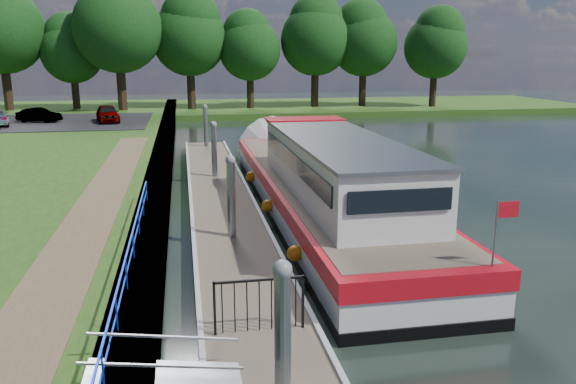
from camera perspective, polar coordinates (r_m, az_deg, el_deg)
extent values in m
cube|color=#473D2D|center=(23.86, -13.18, 0.07)|extent=(1.10, 90.00, 0.78)
cube|color=#284B15|center=(61.90, 1.92, 8.60)|extent=(60.00, 18.00, 0.60)
cube|color=brown|center=(17.24, -20.33, -4.30)|extent=(1.60, 40.00, 0.05)
cube|color=black|center=(47.46, -22.42, 6.60)|extent=(14.00, 12.00, 0.06)
cube|color=#0C2DBF|center=(12.11, -16.63, -8.24)|extent=(0.04, 18.00, 0.04)
cube|color=#0C2DBF|center=(12.24, -16.52, -9.76)|extent=(0.03, 18.00, 0.03)
cylinder|color=#0C2DBF|center=(9.57, -18.30, -16.81)|extent=(0.04, 0.04, 0.72)
cylinder|color=#0C2DBF|center=(11.33, -17.01, -11.71)|extent=(0.04, 0.04, 0.72)
cylinder|color=#0C2DBF|center=(13.16, -16.10, -8.00)|extent=(0.04, 0.04, 0.72)
cylinder|color=#0C2DBF|center=(15.03, -15.43, -5.20)|extent=(0.04, 0.04, 0.72)
cylinder|color=#0C2DBF|center=(16.93, -14.91, -3.03)|extent=(0.04, 0.04, 0.72)
cylinder|color=#0C2DBF|center=(18.85, -14.50, -1.29)|extent=(0.04, 0.04, 0.72)
cylinder|color=#0C2DBF|center=(20.79, -14.16, 0.12)|extent=(0.04, 0.04, 0.72)
cube|color=brown|center=(21.96, -6.72, -1.13)|extent=(2.50, 30.00, 0.24)
cube|color=#9EA0A3|center=(10.97, -1.98, -18.42)|extent=(2.30, 5.00, 0.30)
cube|color=#9EA0A3|center=(18.20, -5.80, -5.02)|extent=(2.30, 5.00, 0.30)
cube|color=#9EA0A3|center=(25.89, -7.33, 0.62)|extent=(2.30, 5.00, 0.30)
cube|color=#9EA0A3|center=(33.72, -8.16, 3.67)|extent=(2.30, 5.00, 0.30)
cube|color=#9EA0A3|center=(22.03, -3.64, -0.61)|extent=(0.12, 30.00, 0.06)
cube|color=#9EA0A3|center=(21.88, -9.84, -0.89)|extent=(0.12, 30.00, 0.06)
cylinder|color=gray|center=(9.16, -0.54, -17.79)|extent=(0.26, 0.26, 3.40)
sphere|color=gray|center=(8.40, -0.57, -7.86)|extent=(0.30, 0.30, 0.30)
cylinder|color=gray|center=(17.41, -5.74, -2.27)|extent=(0.26, 0.26, 3.40)
sphere|color=gray|center=(17.02, -5.87, 3.24)|extent=(0.30, 0.30, 0.30)
cylinder|color=gray|center=(26.16, -7.47, 3.11)|extent=(0.26, 0.26, 3.40)
sphere|color=gray|center=(25.91, -7.59, 6.81)|extent=(0.30, 0.30, 0.30)
cylinder|color=gray|center=(35.04, -8.33, 5.78)|extent=(0.26, 0.26, 3.40)
sphere|color=gray|center=(34.85, -8.43, 8.55)|extent=(0.30, 0.30, 0.30)
cube|color=#A5A8AD|center=(10.19, -12.42, -17.91)|extent=(2.58, 1.00, 0.43)
cube|color=#A5A8AD|center=(9.52, -12.66, -16.85)|extent=(2.58, 0.04, 0.41)
cube|color=#A5A8AD|center=(10.36, -12.50, -14.16)|extent=(2.58, 0.04, 0.41)
cube|color=black|center=(11.50, -7.47, -11.65)|extent=(0.05, 0.05, 1.15)
cube|color=black|center=(11.71, 1.52, -11.05)|extent=(0.05, 0.05, 1.15)
cube|color=black|center=(11.35, -2.96, -8.91)|extent=(1.85, 0.05, 0.05)
cube|color=black|center=(11.51, -6.71, -11.61)|extent=(0.02, 0.02, 1.10)
cube|color=black|center=(11.52, -5.44, -11.54)|extent=(0.02, 0.02, 1.10)
cube|color=black|center=(11.54, -4.18, -11.46)|extent=(0.02, 0.02, 1.10)
cube|color=black|center=(11.57, -2.93, -11.38)|extent=(0.02, 0.02, 1.10)
cube|color=black|center=(11.60, -1.68, -11.29)|extent=(0.02, 0.02, 1.10)
cube|color=black|center=(11.64, -0.44, -11.20)|extent=(0.02, 0.02, 1.10)
cube|color=black|center=(11.68, 0.79, -11.11)|extent=(0.02, 0.02, 1.10)
cube|color=black|center=(21.53, 3.11, -2.07)|extent=(4.00, 20.00, 0.55)
cube|color=silver|center=(21.38, 3.13, -0.52)|extent=(3.96, 19.90, 0.65)
cube|color=red|center=(21.24, 3.15, 0.94)|extent=(4.04, 20.00, 0.48)
cube|color=brown|center=(21.19, 3.16, 1.57)|extent=(3.68, 19.20, 0.04)
cone|color=silver|center=(31.37, -1.37, 3.97)|extent=(4.00, 1.50, 4.00)
cube|color=silver|center=(18.65, 5.02, 2.61)|extent=(3.00, 11.00, 1.75)
cube|color=gray|center=(18.49, 5.08, 5.41)|extent=(3.10, 11.20, 0.10)
cube|color=black|center=(18.25, 0.42, 3.22)|extent=(0.04, 10.00, 0.55)
cube|color=black|center=(19.06, 9.45, 3.49)|extent=(0.04, 10.00, 0.55)
cube|color=black|center=(23.92, 1.46, 5.74)|extent=(2.60, 0.04, 0.55)
cube|color=black|center=(13.46, 11.35, -0.88)|extent=(2.60, 0.04, 0.55)
cube|color=red|center=(23.49, 1.65, 7.44)|extent=(3.20, 1.60, 0.06)
cylinder|color=gray|center=(12.81, 20.28, -4.10)|extent=(0.05, 0.05, 1.50)
cube|color=red|center=(12.79, 21.44, -1.66)|extent=(0.50, 0.02, 0.35)
sphere|color=orange|center=(15.32, 0.71, -6.24)|extent=(0.44, 0.44, 0.44)
sphere|color=orange|center=(20.02, -2.09, -1.41)|extent=(0.44, 0.44, 0.44)
sphere|color=orange|center=(24.84, -3.81, 1.56)|extent=(0.44, 0.44, 0.44)
imported|color=#594C47|center=(14.91, 4.30, -0.20)|extent=(0.42, 0.63, 1.72)
cylinder|color=#332316|center=(59.85, -26.61, 9.30)|extent=(0.83, 0.83, 4.21)
sphere|color=black|center=(59.81, -27.18, 14.43)|extent=(7.95, 7.95, 7.95)
cylinder|color=#332316|center=(59.06, -20.76, 9.28)|extent=(0.70, 0.70, 3.10)
sphere|color=black|center=(58.94, -21.09, 13.11)|extent=(5.85, 5.85, 5.85)
sphere|color=black|center=(59.15, -21.36, 14.50)|extent=(4.65, 4.65, 4.65)
cylinder|color=#332316|center=(55.91, -16.53, 10.00)|extent=(0.84, 0.84, 4.29)
sphere|color=black|center=(55.87, -16.92, 15.61)|extent=(8.10, 8.10, 8.10)
sphere|color=black|center=(56.14, -17.01, 17.67)|extent=(6.44, 6.44, 6.44)
cylinder|color=#332316|center=(57.65, -9.80, 10.23)|extent=(0.79, 0.79, 3.83)
sphere|color=black|center=(57.57, -10.01, 15.10)|extent=(7.24, 7.24, 7.24)
sphere|color=black|center=(57.43, -9.89, 16.92)|extent=(5.75, 5.75, 5.75)
cylinder|color=#332316|center=(57.80, -3.84, 10.12)|extent=(0.72, 0.72, 3.26)
sphere|color=black|center=(57.69, -3.91, 14.26)|extent=(6.16, 6.16, 6.16)
sphere|color=black|center=(57.95, -4.17, 15.77)|extent=(4.89, 4.89, 4.89)
cylinder|color=#332316|center=(59.25, 2.73, 10.48)|extent=(0.78, 0.78, 3.77)
sphere|color=black|center=(59.17, 2.79, 15.14)|extent=(7.13, 7.13, 7.13)
sphere|color=black|center=(59.50, 2.88, 16.85)|extent=(5.66, 5.66, 5.66)
cylinder|color=#332316|center=(60.67, 7.57, 10.39)|extent=(0.77, 0.77, 3.65)
sphere|color=black|center=(60.58, 7.71, 14.80)|extent=(6.89, 6.89, 6.89)
sphere|color=black|center=(60.54, 7.43, 16.44)|extent=(5.47, 5.47, 5.47)
cylinder|color=#332316|center=(61.53, 14.51, 10.01)|extent=(0.74, 0.74, 3.41)
sphere|color=black|center=(61.43, 14.76, 14.06)|extent=(6.43, 6.43, 6.43)
sphere|color=black|center=(61.37, 15.14, 15.55)|extent=(5.11, 5.11, 5.11)
imported|color=#999999|center=(45.73, -17.87, 7.62)|extent=(2.31, 4.14, 1.33)
imported|color=#999999|center=(47.49, -23.97, 7.15)|extent=(3.47, 2.14, 1.08)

